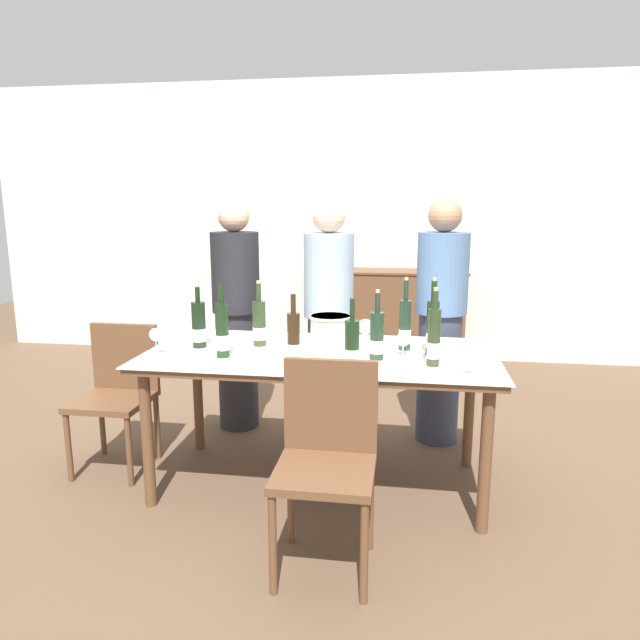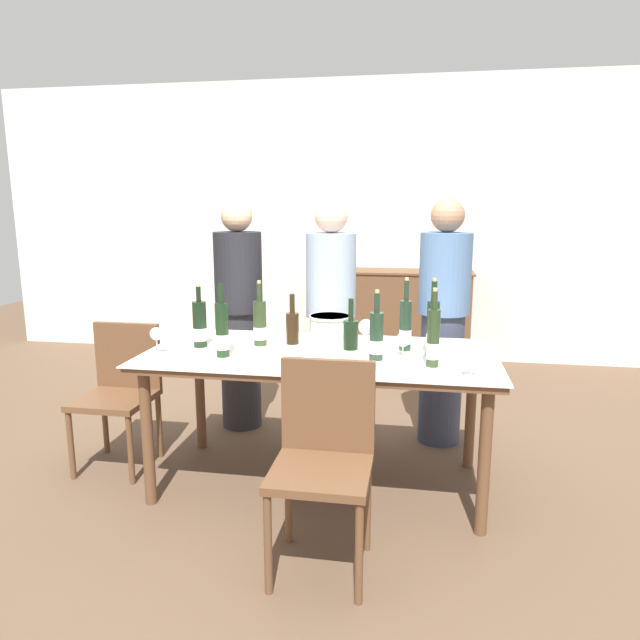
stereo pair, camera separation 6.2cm
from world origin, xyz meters
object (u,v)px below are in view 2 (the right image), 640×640
object	(u,v)px
wine_bottle_6	(200,325)
chair_left_end	(121,385)
wine_bottle_1	(433,329)
wine_glass_0	(472,358)
chair_near_front	(324,449)
wine_bottle_3	(222,331)
wine_bottle_0	(260,324)
wine_bottle_4	(376,337)
person_guest_right	(443,324)
wine_bottle_2	(293,340)
wine_bottle_8	(433,339)
dining_table	(320,365)
wine_bottle_7	(351,346)
sideboard_cabinet	(393,317)
wine_glass_3	(156,335)
ice_bucket	(330,335)
person_guest_left	(331,321)
wine_bottle_5	(405,326)
wine_glass_2	(403,341)
wine_glass_1	(366,328)
person_host	(239,316)

from	to	relation	value
wine_bottle_6	chair_left_end	distance (m)	0.69
wine_bottle_6	wine_bottle_1	bearing A→B (deg)	0.82
wine_glass_0	chair_near_front	distance (m)	0.81
wine_bottle_3	chair_left_end	xyz separation A→B (m)	(-0.75, 0.26, -0.42)
wine_bottle_0	wine_bottle_4	bearing A→B (deg)	-16.40
chair_near_front	person_guest_right	xyz separation A→B (m)	(0.55, 1.44, 0.28)
wine_bottle_2	wine_bottle_8	world-z (taller)	wine_bottle_8
dining_table	wine_bottle_8	world-z (taller)	wine_bottle_8
wine_bottle_6	wine_bottle_7	bearing A→B (deg)	-19.14
wine_bottle_7	sideboard_cabinet	bearing A→B (deg)	88.47
dining_table	wine_glass_3	world-z (taller)	wine_glass_3
wine_bottle_2	dining_table	bearing A→B (deg)	71.99
wine_bottle_7	chair_near_front	xyz separation A→B (m)	(-0.07, -0.39, -0.37)
ice_bucket	person_guest_left	bearing A→B (deg)	98.39
wine_bottle_3	dining_table	bearing A→B (deg)	19.39
wine_bottle_3	person_guest_left	xyz separation A→B (m)	(0.44, 0.89, -0.11)
wine_bottle_6	wine_bottle_7	size ratio (longest dim) A/B	1.03
chair_left_end	wine_bottle_5	bearing A→B (deg)	1.46
wine_glass_0	wine_bottle_8	bearing A→B (deg)	137.83
wine_glass_2	wine_glass_3	xyz separation A→B (m)	(-1.31, -0.18, 0.02)
wine_bottle_2	wine_bottle_4	bearing A→B (deg)	23.90
wine_bottle_6	wine_glass_1	distance (m)	0.94
wine_bottle_4	wine_bottle_6	size ratio (longest dim) A/B	1.02
wine_glass_0	wine_glass_1	distance (m)	0.76
wine_bottle_4	wine_bottle_0	bearing A→B (deg)	163.60
wine_bottle_4	wine_glass_3	world-z (taller)	wine_bottle_4
chair_near_front	wine_glass_1	bearing A→B (deg)	83.80
ice_bucket	wine_bottle_2	bearing A→B (deg)	-126.74
wine_glass_2	person_guest_right	world-z (taller)	person_guest_right
ice_bucket	wine_bottle_3	size ratio (longest dim) A/B	0.57
wine_bottle_0	chair_left_end	world-z (taller)	wine_bottle_0
wine_bottle_3	sideboard_cabinet	bearing A→B (deg)	74.57
wine_bottle_6	chair_near_front	bearing A→B (deg)	-40.38
wine_bottle_4	wine_glass_0	distance (m)	0.52
wine_bottle_2	person_guest_left	size ratio (longest dim) A/B	0.23
ice_bucket	wine_glass_3	xyz separation A→B (m)	(-0.93, -0.12, -0.01)
wine_glass_0	person_host	bearing A→B (deg)	142.78
wine_glass_2	chair_left_end	world-z (taller)	wine_glass_2
wine_glass_1	wine_glass_3	world-z (taller)	wine_glass_1
wine_bottle_3	person_host	xyz separation A→B (m)	(-0.22, 0.96, -0.11)
wine_bottle_8	wine_glass_0	distance (m)	0.24
sideboard_cabinet	wine_bottle_3	world-z (taller)	wine_bottle_3
wine_bottle_2	person_guest_right	size ratio (longest dim) A/B	0.23
person_host	wine_bottle_4	bearing A→B (deg)	-41.01
wine_bottle_8	wine_bottle_2	bearing A→B (deg)	-171.76
wine_bottle_1	wine_bottle_8	xyz separation A→B (m)	(-0.00, -0.21, -0.01)
wine_bottle_5	wine_glass_3	xyz separation A→B (m)	(-1.32, -0.32, -0.03)
wine_glass_2	chair_near_front	distance (m)	0.82
wine_bottle_0	wine_bottle_1	size ratio (longest dim) A/B	0.90
wine_bottle_5	chair_near_front	bearing A→B (deg)	-111.27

